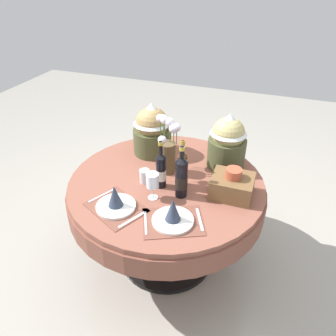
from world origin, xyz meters
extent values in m
plane|color=#9E998E|center=(0.00, 0.00, 0.00)|extent=(8.00, 8.00, 0.00)
cylinder|color=brown|center=(0.00, 0.00, 0.71)|extent=(1.32, 1.32, 0.04)
cylinder|color=brown|center=(0.00, 0.00, 0.62)|extent=(1.34, 1.34, 0.15)
cylinder|color=black|center=(0.00, 0.00, 0.36)|extent=(0.12, 0.12, 0.66)
cylinder|color=black|center=(0.00, 0.00, 0.01)|extent=(0.72, 0.72, 0.03)
cube|color=brown|center=(-0.19, -0.37, 0.73)|extent=(0.42, 0.39, 0.00)
cylinder|color=white|center=(-0.19, -0.37, 0.74)|extent=(0.24, 0.24, 0.02)
cone|color=#2D384C|center=(-0.19, -0.37, 0.82)|extent=(0.09, 0.09, 0.14)
cube|color=silver|center=(-0.33, -0.30, 0.74)|extent=(0.10, 0.17, 0.00)
cube|color=silver|center=(-0.05, -0.44, 0.74)|extent=(0.10, 0.18, 0.00)
cube|color=brown|center=(0.17, -0.37, 0.73)|extent=(0.42, 0.38, 0.00)
cylinder|color=white|center=(0.17, -0.37, 0.74)|extent=(0.24, 0.24, 0.02)
cone|color=#2D384C|center=(0.17, -0.37, 0.82)|extent=(0.09, 0.09, 0.14)
cube|color=silver|center=(0.03, -0.44, 0.74)|extent=(0.09, 0.18, 0.00)
cube|color=silver|center=(0.31, -0.31, 0.74)|extent=(0.09, 0.18, 0.00)
cylinder|color=brown|center=(-0.03, 0.11, 0.84)|extent=(0.11, 0.11, 0.22)
sphere|color=silver|center=(0.03, 0.12, 1.08)|extent=(0.05, 0.05, 0.05)
cylinder|color=#4C7038|center=(0.03, 0.12, 1.01)|extent=(0.01, 0.01, 0.11)
sphere|color=silver|center=(-0.09, 0.20, 1.09)|extent=(0.06, 0.06, 0.06)
cylinder|color=#4C7038|center=(-0.09, 0.20, 1.01)|extent=(0.01, 0.01, 0.11)
sphere|color=silver|center=(0.01, 0.12, 1.07)|extent=(0.06, 0.06, 0.06)
cylinder|color=#4C7038|center=(0.01, 0.12, 1.00)|extent=(0.01, 0.01, 0.09)
sphere|color=silver|center=(-0.04, 0.02, 1.02)|extent=(0.06, 0.06, 0.06)
cylinder|color=#4C7038|center=(-0.04, 0.02, 0.98)|extent=(0.01, 0.01, 0.05)
sphere|color=silver|center=(-0.10, 0.17, 1.10)|extent=(0.06, 0.06, 0.06)
cylinder|color=#4C7038|center=(-0.10, 0.17, 1.02)|extent=(0.01, 0.01, 0.13)
sphere|color=silver|center=(-0.02, 0.14, 1.10)|extent=(0.06, 0.06, 0.06)
cylinder|color=#4C7038|center=(-0.02, 0.14, 1.02)|extent=(0.01, 0.01, 0.12)
sphere|color=silver|center=(-0.06, 0.14, 1.11)|extent=(0.05, 0.05, 0.05)
cylinder|color=#4C7038|center=(-0.06, 0.14, 1.02)|extent=(0.01, 0.01, 0.14)
cylinder|color=black|center=(0.14, -0.12, 0.86)|extent=(0.08, 0.08, 0.25)
cylinder|color=black|center=(0.14, -0.12, 0.84)|extent=(0.08, 0.08, 0.08)
cone|color=black|center=(0.14, -0.12, 1.00)|extent=(0.08, 0.08, 0.03)
cylinder|color=black|center=(0.14, -0.12, 1.05)|extent=(0.03, 0.03, 0.07)
cylinder|color=#B29933|center=(0.14, -0.12, 1.07)|extent=(0.03, 0.03, 0.02)
cylinder|color=black|center=(-0.01, -0.07, 0.84)|extent=(0.07, 0.07, 0.22)
cylinder|color=silver|center=(-0.01, -0.07, 0.82)|extent=(0.07, 0.07, 0.07)
cone|color=black|center=(-0.01, -0.07, 0.97)|extent=(0.07, 0.07, 0.03)
cylinder|color=black|center=(-0.01, -0.07, 1.02)|extent=(0.02, 0.02, 0.08)
cylinder|color=#B29933|center=(-0.01, -0.07, 1.05)|extent=(0.03, 0.03, 0.02)
cylinder|color=#422814|center=(0.11, -0.02, 0.85)|extent=(0.06, 0.06, 0.23)
cylinder|color=silver|center=(0.11, -0.02, 0.83)|extent=(0.07, 0.07, 0.08)
cone|color=#422814|center=(0.11, -0.02, 0.97)|extent=(0.06, 0.06, 0.03)
cylinder|color=#422814|center=(0.11, -0.02, 1.03)|extent=(0.02, 0.02, 0.08)
cylinder|color=#B29933|center=(0.11, -0.02, 1.05)|extent=(0.03, 0.03, 0.02)
cylinder|color=silver|center=(-0.01, -0.21, 0.73)|extent=(0.06, 0.06, 0.00)
cylinder|color=silver|center=(-0.01, -0.21, 0.78)|extent=(0.01, 0.01, 0.08)
cylinder|color=silver|center=(-0.01, -0.21, 0.87)|extent=(0.08, 0.08, 0.09)
cylinder|color=silver|center=(-0.13, -0.07, 0.78)|extent=(0.07, 0.07, 0.09)
cylinder|color=#474C2D|center=(-0.23, 0.33, 0.83)|extent=(0.29, 0.29, 0.19)
sphere|color=#9E7F4C|center=(-0.23, 0.33, 0.97)|extent=(0.24, 0.24, 0.24)
cone|color=silver|center=(-0.23, 0.33, 1.05)|extent=(0.27, 0.27, 0.16)
cylinder|color=#474C2D|center=(0.34, 0.32, 0.84)|extent=(0.27, 0.27, 0.21)
sphere|color=tan|center=(0.34, 0.32, 0.99)|extent=(0.23, 0.23, 0.23)
cone|color=silver|center=(0.34, 0.32, 1.06)|extent=(0.25, 0.25, 0.15)
cube|color=brown|center=(0.44, -0.01, 0.80)|extent=(0.26, 0.22, 0.13)
cylinder|color=#B24C33|center=(0.44, -0.01, 0.89)|extent=(0.10, 0.10, 0.06)
camera|label=1|loc=(0.62, -1.70, 2.00)|focal=34.90mm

